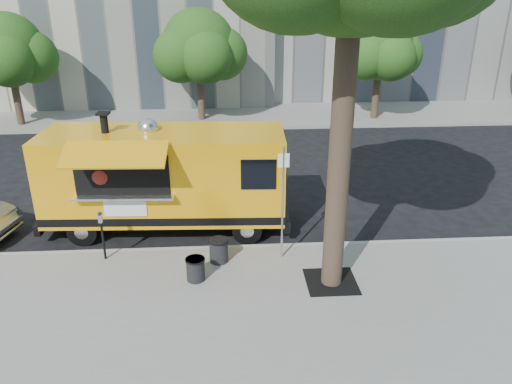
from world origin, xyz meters
TOP-DOWN VIEW (x-y plane):
  - ground at (0.00, 0.00)m, footprint 120.00×120.00m
  - sidewalk at (0.00, -4.00)m, footprint 60.00×6.00m
  - curb at (0.00, -0.93)m, footprint 60.00×0.14m
  - far_sidewalk at (0.00, 13.50)m, footprint 60.00×5.00m
  - tree_well at (2.60, -2.80)m, footprint 1.20×1.20m
  - far_tree_a at (-10.00, 12.30)m, footprint 3.42×3.42m
  - far_tree_b at (-1.00, 12.70)m, footprint 3.60×3.60m
  - far_tree_c at (8.00, 12.40)m, footprint 3.24×3.24m
  - sign_post at (1.55, -1.55)m, footprint 0.28×0.06m
  - parking_meter at (-3.00, -1.35)m, footprint 0.11×0.11m
  - food_truck at (-1.60, 0.57)m, footprint 7.13×3.40m
  - trash_bin_left at (-0.62, -2.49)m, footprint 0.48×0.48m
  - trash_bin_right at (-0.07, -1.66)m, footprint 0.51×0.51m

SIDE VIEW (x-z plane):
  - ground at x=0.00m, z-range 0.00..0.00m
  - sidewalk at x=0.00m, z-range 0.00..0.15m
  - curb at x=0.00m, z-range -0.01..0.15m
  - far_sidewalk at x=0.00m, z-range 0.00..0.15m
  - tree_well at x=2.60m, z-range 0.14..0.17m
  - trash_bin_left at x=-0.62m, z-range 0.17..0.74m
  - trash_bin_right at x=-0.07m, z-range 0.17..0.79m
  - parking_meter at x=-3.00m, z-range 0.31..1.65m
  - food_truck at x=-1.60m, z-range -0.10..3.37m
  - sign_post at x=1.55m, z-range 0.35..3.35m
  - far_tree_c at x=8.00m, z-range 1.11..6.32m
  - far_tree_a at x=-10.00m, z-range 1.10..6.45m
  - far_tree_b at x=-1.00m, z-range 1.08..6.58m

